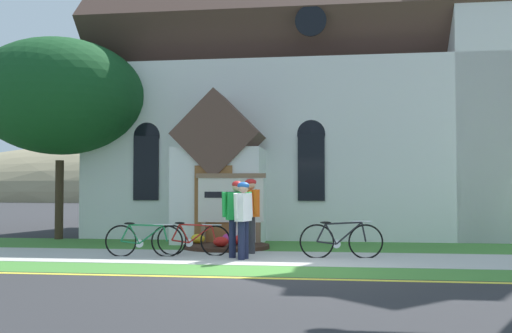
% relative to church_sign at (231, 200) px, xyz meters
% --- Properties ---
extents(ground, '(140.00, 140.00, 0.00)m').
position_rel_church_sign_xyz_m(ground, '(1.69, -0.31, -1.20)').
color(ground, '#2B2B2D').
extents(sidewalk_slab, '(32.00, 2.60, 0.01)m').
position_rel_church_sign_xyz_m(sidewalk_slab, '(2.02, -2.46, -1.20)').
color(sidewalk_slab, '#B7B5AD').
rests_on(sidewalk_slab, ground).
extents(grass_verge, '(32.00, 1.40, 0.01)m').
position_rel_church_sign_xyz_m(grass_verge, '(2.02, -4.46, -1.20)').
color(grass_verge, '#427F33').
rests_on(grass_verge, ground).
extents(church_lawn, '(24.00, 2.82, 0.01)m').
position_rel_church_sign_xyz_m(church_lawn, '(2.02, 0.25, -1.20)').
color(church_lawn, '#427F33').
rests_on(church_lawn, ground).
extents(curb_paint_stripe, '(28.00, 0.16, 0.01)m').
position_rel_church_sign_xyz_m(curb_paint_stripe, '(2.02, -5.31, -1.20)').
color(curb_paint_stripe, yellow).
rests_on(curb_paint_stripe, ground).
extents(church_building, '(14.34, 11.35, 13.52)m').
position_rel_church_sign_xyz_m(church_building, '(2.43, 6.12, 3.60)').
color(church_building, white).
rests_on(church_building, ground).
extents(church_sign, '(1.83, 0.20, 1.89)m').
position_rel_church_sign_xyz_m(church_sign, '(0.00, 0.00, 0.00)').
color(church_sign, '#7F6047').
rests_on(church_sign, ground).
extents(flower_bed, '(2.14, 2.14, 0.34)m').
position_rel_church_sign_xyz_m(flower_bed, '(-0.03, -0.58, -1.12)').
color(flower_bed, '#382319').
rests_on(flower_bed, ground).
extents(bicycle_white, '(1.79, 0.22, 0.82)m').
position_rel_church_sign_xyz_m(bicycle_white, '(2.81, -2.29, -0.82)').
color(bicycle_white, black).
rests_on(bicycle_white, ground).
extents(bicycle_yellow, '(1.71, 0.13, 0.76)m').
position_rel_church_sign_xyz_m(bicycle_yellow, '(-0.47, -2.17, -0.84)').
color(bicycle_yellow, black).
rests_on(bicycle_yellow, ground).
extents(bicycle_red, '(1.73, 0.19, 0.77)m').
position_rel_church_sign_xyz_m(bicycle_red, '(-1.48, -2.56, -0.84)').
color(bicycle_red, black).
rests_on(bicycle_red, ground).
extents(cyclist_in_green_jersey, '(0.45, 0.70, 1.72)m').
position_rel_church_sign_xyz_m(cyclist_in_green_jersey, '(0.77, -1.68, -0.19)').
color(cyclist_in_green_jersey, '#2D2D33').
rests_on(cyclist_in_green_jersey, ground).
extents(cyclist_in_red_jersey, '(0.63, 0.39, 1.66)m').
position_rel_church_sign_xyz_m(cyclist_in_red_jersey, '(0.59, -2.53, -0.23)').
color(cyclist_in_red_jersey, '#191E38').
rests_on(cyclist_in_red_jersey, ground).
extents(cyclist_in_white_jersey, '(0.31, 0.73, 1.63)m').
position_rel_church_sign_xyz_m(cyclist_in_white_jersey, '(0.77, -2.82, -0.25)').
color(cyclist_in_white_jersey, '#191E38').
rests_on(cyclist_in_white_jersey, ground).
extents(yard_deciduous_tree, '(5.05, 5.05, 5.95)m').
position_rel_church_sign_xyz_m(yard_deciduous_tree, '(-5.43, 1.45, 3.02)').
color(yard_deciduous_tree, '#3D2D1E').
rests_on(yard_deciduous_tree, ground).
extents(distant_hill, '(108.75, 45.25, 17.32)m').
position_rel_church_sign_xyz_m(distant_hill, '(-10.85, 66.38, -1.20)').
color(distant_hill, '#847A5B').
rests_on(distant_hill, ground).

